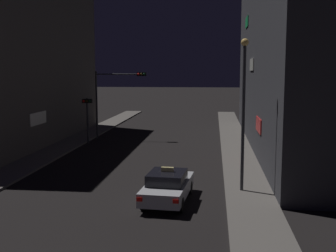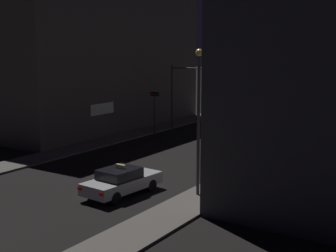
{
  "view_description": "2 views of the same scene",
  "coord_description": "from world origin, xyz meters",
  "px_view_note": "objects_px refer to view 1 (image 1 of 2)",
  "views": [
    {
      "loc": [
        4.94,
        -7.92,
        5.91
      ],
      "look_at": [
        2.1,
        18.41,
        2.5
      ],
      "focal_mm": 45.65,
      "sensor_mm": 36.0,
      "label": 1
    },
    {
      "loc": [
        17.7,
        -7.59,
        7.56
      ],
      "look_at": [
        0.06,
        19.58,
        2.1
      ],
      "focal_mm": 50.77,
      "sensor_mm": 36.0,
      "label": 2
    }
  ],
  "objects_px": {
    "taxi": "(168,186)",
    "street_lamp_near_block": "(244,103)",
    "traffic_light_overhead": "(115,91)",
    "traffic_light_left_kerb": "(87,111)"
  },
  "relations": [
    {
      "from": "taxi",
      "to": "street_lamp_near_block",
      "type": "distance_m",
      "value": 5.35
    },
    {
      "from": "traffic_light_overhead",
      "to": "traffic_light_left_kerb",
      "type": "distance_m",
      "value": 3.58
    },
    {
      "from": "taxi",
      "to": "traffic_light_overhead",
      "type": "height_order",
      "value": "traffic_light_overhead"
    },
    {
      "from": "taxi",
      "to": "traffic_light_overhead",
      "type": "relative_size",
      "value": 0.78
    },
    {
      "from": "traffic_light_overhead",
      "to": "street_lamp_near_block",
      "type": "height_order",
      "value": "street_lamp_near_block"
    },
    {
      "from": "street_lamp_near_block",
      "to": "traffic_light_overhead",
      "type": "bearing_deg",
      "value": 122.34
    },
    {
      "from": "taxi",
      "to": "traffic_light_left_kerb",
      "type": "bearing_deg",
      "value": 118.85
    },
    {
      "from": "taxi",
      "to": "traffic_light_overhead",
      "type": "xyz_separation_m",
      "value": [
        -6.57,
        17.66,
        3.5
      ]
    },
    {
      "from": "taxi",
      "to": "traffic_light_left_kerb",
      "type": "relative_size",
      "value": 1.22
    },
    {
      "from": "traffic_light_overhead",
      "to": "street_lamp_near_block",
      "type": "xyz_separation_m",
      "value": [
        10.01,
        -15.81,
        0.16
      ]
    }
  ]
}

